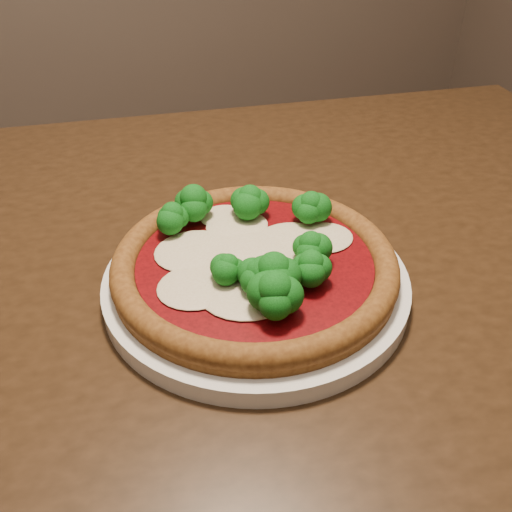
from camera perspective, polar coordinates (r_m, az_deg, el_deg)
name	(u,v)px	position (r m, az deg, el deg)	size (l,w,h in m)	color
dining_table	(237,317)	(0.68, -1.94, -6.14)	(1.24, 0.96, 0.75)	black
plate	(256,282)	(0.55, 0.00, -2.59)	(0.29, 0.29, 0.02)	silver
pizza	(255,259)	(0.54, -0.15, -0.34)	(0.27, 0.27, 0.06)	brown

